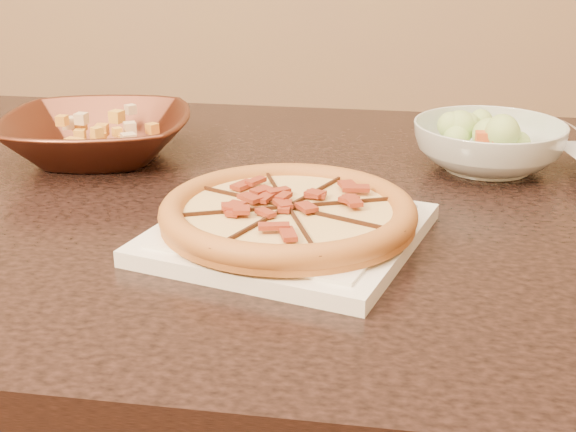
% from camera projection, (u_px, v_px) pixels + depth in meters
% --- Properties ---
extents(dining_table, '(1.54, 1.04, 0.75)m').
position_uv_depth(dining_table, '(215.00, 256.00, 1.08)').
color(dining_table, '#311D19').
rests_on(dining_table, floor).
extents(plate, '(0.34, 0.34, 0.02)m').
position_uv_depth(plate, '(288.00, 232.00, 0.89)').
color(plate, white).
rests_on(plate, dining_table).
extents(pizza, '(0.28, 0.28, 0.03)m').
position_uv_depth(pizza, '(288.00, 213.00, 0.88)').
color(pizza, '#CA7C35').
rests_on(pizza, plate).
extents(bronze_bowl, '(0.31, 0.31, 0.07)m').
position_uv_depth(bronze_bowl, '(98.00, 137.00, 1.17)').
color(bronze_bowl, brown).
rests_on(bronze_bowl, dining_table).
extents(mixed_dish, '(0.11, 0.12, 0.03)m').
position_uv_depth(mixed_dish, '(94.00, 105.00, 1.15)').
color(mixed_dish, beige).
rests_on(mixed_dish, bronze_bowl).
extents(salad_bowl, '(0.21, 0.21, 0.07)m').
position_uv_depth(salad_bowl, '(488.00, 146.00, 1.13)').
color(salad_bowl, silver).
rests_on(salad_bowl, dining_table).
extents(salad, '(0.11, 0.10, 0.04)m').
position_uv_depth(salad, '(491.00, 111.00, 1.11)').
color(salad, '#D2ED7C').
rests_on(salad, salad_bowl).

